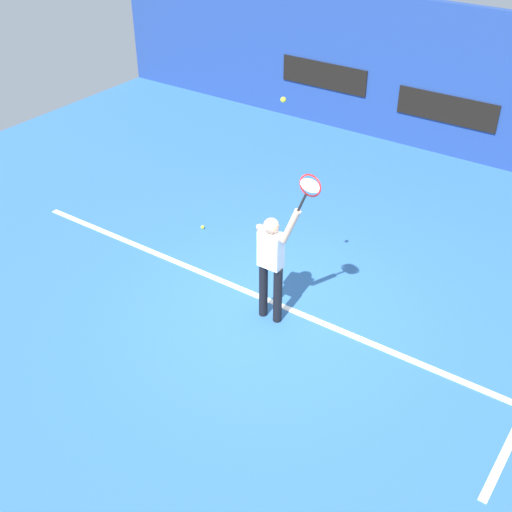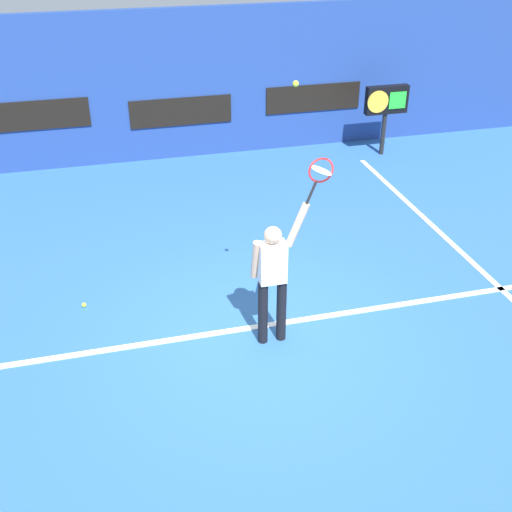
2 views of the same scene
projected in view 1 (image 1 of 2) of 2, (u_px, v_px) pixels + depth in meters
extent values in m
plane|color=#2D609E|center=(270.00, 309.00, 10.01)|extent=(18.00, 18.00, 0.00)
cube|color=navy|center=(453.00, 83.00, 13.81)|extent=(18.00, 0.20, 3.14)
cube|color=black|center=(447.00, 109.00, 14.02)|extent=(2.20, 0.03, 0.60)
cube|color=black|center=(324.00, 75.00, 15.36)|extent=(2.20, 0.03, 0.60)
cube|color=white|center=(276.00, 304.00, 10.11)|extent=(10.00, 0.10, 0.01)
cylinder|color=black|center=(263.00, 289.00, 9.65)|extent=(0.13, 0.13, 0.92)
cylinder|color=black|center=(278.00, 295.00, 9.53)|extent=(0.13, 0.13, 0.92)
cube|color=white|center=(271.00, 250.00, 9.19)|extent=(0.34, 0.20, 0.55)
sphere|color=#D8A884|center=(271.00, 226.00, 8.97)|extent=(0.22, 0.22, 0.22)
cylinder|color=#D8A884|center=(291.00, 226.00, 8.77)|extent=(0.30, 0.09, 0.57)
cylinder|color=#D8A884|center=(262.00, 241.00, 9.32)|extent=(0.09, 0.23, 0.58)
cylinder|color=black|center=(302.00, 202.00, 8.47)|extent=(0.14, 0.03, 0.29)
torus|color=red|center=(310.00, 185.00, 8.27)|extent=(0.41, 0.02, 0.41)
cylinder|color=silver|center=(310.00, 185.00, 8.27)|extent=(0.25, 0.27, 0.10)
sphere|color=#CCE033|center=(283.00, 100.00, 7.80)|extent=(0.07, 0.07, 0.07)
sphere|color=#CCE033|center=(203.00, 227.00, 11.93)|extent=(0.07, 0.07, 0.07)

